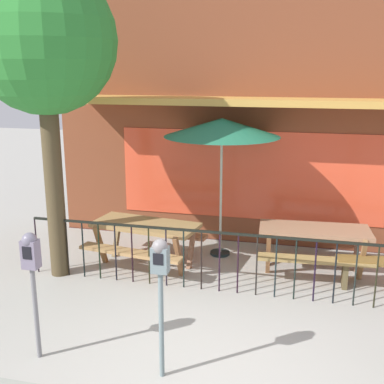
{
  "coord_description": "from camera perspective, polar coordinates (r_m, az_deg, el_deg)",
  "views": [
    {
      "loc": [
        1.05,
        -4.57,
        3.33
      ],
      "look_at": [
        -0.67,
        2.53,
        1.45
      ],
      "focal_mm": 44.86,
      "sensor_mm": 36.0,
      "label": 1
    }
  ],
  "objects": [
    {
      "name": "pub_storefront",
      "position": [
        9.27,
        7.19,
        10.22
      ],
      "size": [
        7.72,
        1.39,
        5.36
      ],
      "color": "#3D1C1C",
      "rests_on": "ground"
    },
    {
      "name": "patio_umbrella",
      "position": [
        8.38,
        3.58,
        7.58
      ],
      "size": [
        2.03,
        2.03,
        2.5
      ],
      "color": "black",
      "rests_on": "ground"
    },
    {
      "name": "patio_fence_front",
      "position": [
        7.28,
        4.41,
        -7.09
      ],
      "size": [
        6.51,
        0.04,
        0.97
      ],
      "color": "black",
      "rests_on": "ground"
    },
    {
      "name": "parking_meter_near",
      "position": [
        5.13,
        -3.78,
        -9.5
      ],
      "size": [
        0.18,
        0.17,
        1.62
      ],
      "color": "slate",
      "rests_on": "ground"
    },
    {
      "name": "picnic_table_left",
      "position": [
        8.28,
        -5.53,
        -4.77
      ],
      "size": [
        1.98,
        1.61,
        0.79
      ],
      "color": "#9E7A49",
      "rests_on": "ground"
    },
    {
      "name": "street_tree",
      "position": [
        7.77,
        -17.21,
        16.46
      ],
      "size": [
        2.21,
        2.21,
        4.84
      ],
      "color": "#4C3E28",
      "rests_on": "ground"
    },
    {
      "name": "picnic_table_right",
      "position": [
        8.24,
        14.31,
        -5.28
      ],
      "size": [
        1.89,
        1.48,
        0.79
      ],
      "color": "#A07254",
      "rests_on": "ground"
    },
    {
      "name": "parking_meter_far",
      "position": [
        5.77,
        -18.55,
        -7.97
      ],
      "size": [
        0.18,
        0.17,
        1.56
      ],
      "color": "slate",
      "rests_on": "ground"
    },
    {
      "name": "ground",
      "position": [
        5.75,
        0.58,
        -20.93
      ],
      "size": [
        40.0,
        40.0,
        0.0
      ],
      "primitive_type": "plane",
      "color": "#A4A29A"
    },
    {
      "name": "patio_bench",
      "position": [
        8.05,
        21.75,
        -8.34
      ],
      "size": [
        1.43,
        0.46,
        0.48
      ],
      "color": "brown",
      "rests_on": "ground"
    }
  ]
}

